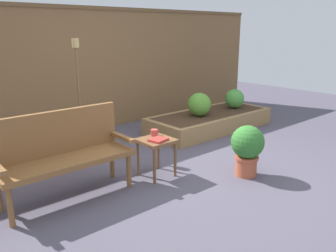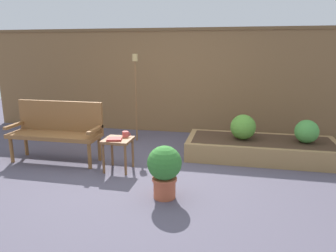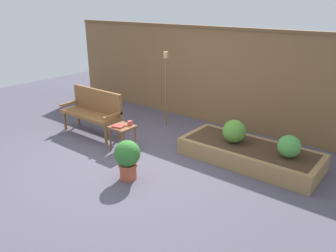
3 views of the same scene
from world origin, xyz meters
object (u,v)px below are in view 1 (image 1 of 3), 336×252
object	(u,v)px
shrub_near_bench	(199,104)
tiki_torch	(78,75)
cup_on_table	(154,133)
shrub_far_corner	(235,99)
garden_bench	(62,149)
side_table	(156,146)
potted_boxwood	(247,147)
book_on_table	(158,140)

from	to	relation	value
shrub_near_bench	tiki_torch	xyz separation A→B (m)	(-1.99, 0.56, 0.63)
cup_on_table	shrub_far_corner	size ratio (longest dim) A/B	0.34
garden_bench	tiki_torch	xyz separation A→B (m)	(0.89, 1.32, 0.59)
cup_on_table	side_table	bearing A→B (deg)	-120.14
cup_on_table	garden_bench	bearing A→B (deg)	174.62
cup_on_table	potted_boxwood	distance (m)	1.17
cup_on_table	shrub_near_bench	xyz separation A→B (m)	(1.71, 0.87, -0.02)
side_table	shrub_near_bench	xyz separation A→B (m)	(1.79, 1.00, 0.11)
potted_boxwood	shrub_far_corner	bearing A→B (deg)	42.18
tiki_torch	book_on_table	bearing A→B (deg)	-83.50
side_table	cup_on_table	distance (m)	0.19
shrub_far_corner	shrub_near_bench	bearing A→B (deg)	180.00
cup_on_table	shrub_near_bench	bearing A→B (deg)	26.90
cup_on_table	tiki_torch	bearing A→B (deg)	101.26
potted_boxwood	shrub_near_bench	bearing A→B (deg)	61.69
shrub_near_bench	tiki_torch	world-z (taller)	tiki_torch
tiki_torch	potted_boxwood	bearing A→B (deg)	-65.03
garden_bench	potted_boxwood	distance (m)	2.19
book_on_table	shrub_near_bench	size ratio (longest dim) A/B	0.50
shrub_near_bench	shrub_far_corner	distance (m)	0.98
book_on_table	shrub_near_bench	distance (m)	2.10
garden_bench	potted_boxwood	size ratio (longest dim) A/B	2.23
cup_on_table	shrub_far_corner	world-z (taller)	shrub_far_corner
cup_on_table	book_on_table	world-z (taller)	cup_on_table
shrub_near_bench	garden_bench	bearing A→B (deg)	-165.32
potted_boxwood	tiki_torch	size ratio (longest dim) A/B	0.39
cup_on_table	tiki_torch	world-z (taller)	tiki_torch
shrub_near_bench	book_on_table	bearing A→B (deg)	-149.47
garden_bench	shrub_far_corner	world-z (taller)	garden_bench
potted_boxwood	shrub_far_corner	distance (m)	2.57
side_table	shrub_near_bench	world-z (taller)	shrub_near_bench
potted_boxwood	side_table	bearing A→B (deg)	139.52
garden_bench	tiki_torch	size ratio (longest dim) A/B	0.87
garden_bench	cup_on_table	distance (m)	1.18
garden_bench	book_on_table	xyz separation A→B (m)	(1.08, -0.31, -0.05)
book_on_table	potted_boxwood	xyz separation A→B (m)	(0.88, -0.66, -0.12)
potted_boxwood	shrub_near_bench	xyz separation A→B (m)	(0.93, 1.73, 0.13)
shrub_near_bench	tiki_torch	bearing A→B (deg)	164.35
side_table	cup_on_table	world-z (taller)	cup_on_table
cup_on_table	shrub_far_corner	distance (m)	2.82
potted_boxwood	tiki_torch	world-z (taller)	tiki_torch
book_on_table	potted_boxwood	distance (m)	1.11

